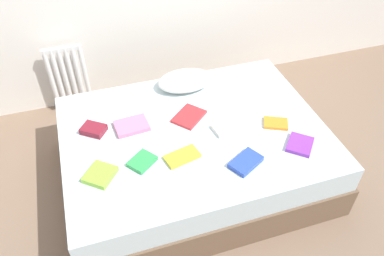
% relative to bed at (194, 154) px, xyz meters
% --- Properties ---
extents(ground_plane, '(8.00, 8.00, 0.00)m').
position_rel_bed_xyz_m(ground_plane, '(0.00, 0.00, -0.25)').
color(ground_plane, '#7F6651').
extents(bed, '(2.00, 1.50, 0.50)m').
position_rel_bed_xyz_m(bed, '(0.00, 0.00, 0.00)').
color(bed, brown).
rests_on(bed, ground).
extents(radiator, '(0.35, 0.04, 0.58)m').
position_rel_bed_xyz_m(radiator, '(-0.86, 1.20, 0.16)').
color(radiator, white).
rests_on(radiator, ground).
extents(pillow, '(0.47, 0.31, 0.13)m').
position_rel_bed_xyz_m(pillow, '(0.10, 0.55, 0.32)').
color(pillow, white).
rests_on(pillow, bed).
extents(textbook_yellow, '(0.26, 0.18, 0.03)m').
position_rel_bed_xyz_m(textbook_yellow, '(-0.17, -0.24, 0.27)').
color(textbook_yellow, yellow).
rests_on(textbook_yellow, bed).
extents(textbook_orange, '(0.22, 0.19, 0.02)m').
position_rel_bed_xyz_m(textbook_orange, '(0.62, -0.13, 0.26)').
color(textbook_orange, orange).
rests_on(textbook_orange, bed).
extents(textbook_lime, '(0.25, 0.26, 0.04)m').
position_rel_bed_xyz_m(textbook_lime, '(-0.73, -0.24, 0.27)').
color(textbook_lime, '#8CC638').
rests_on(textbook_lime, bed).
extents(textbook_purple, '(0.26, 0.26, 0.03)m').
position_rel_bed_xyz_m(textbook_purple, '(0.67, -0.39, 0.27)').
color(textbook_purple, purple).
rests_on(textbook_purple, bed).
extents(textbook_pink, '(0.26, 0.20, 0.03)m').
position_rel_bed_xyz_m(textbook_pink, '(-0.44, 0.18, 0.27)').
color(textbook_pink, pink).
rests_on(textbook_pink, bed).
extents(textbook_red, '(0.31, 0.30, 0.02)m').
position_rel_bed_xyz_m(textbook_red, '(0.01, 0.15, 0.26)').
color(textbook_red, red).
rests_on(textbook_red, bed).
extents(textbook_maroon, '(0.21, 0.20, 0.05)m').
position_rel_bed_xyz_m(textbook_maroon, '(-0.72, 0.21, 0.28)').
color(textbook_maroon, maroon).
rests_on(textbook_maroon, bed).
extents(textbook_blue, '(0.27, 0.23, 0.04)m').
position_rel_bed_xyz_m(textbook_blue, '(0.23, -0.43, 0.27)').
color(textbook_blue, '#2847B7').
rests_on(textbook_blue, bed).
extents(textbook_white, '(0.25, 0.17, 0.03)m').
position_rel_bed_xyz_m(textbook_white, '(0.25, -0.06, 0.27)').
color(textbook_white, white).
rests_on(textbook_white, bed).
extents(textbook_green, '(0.22, 0.22, 0.03)m').
position_rel_bed_xyz_m(textbook_green, '(-0.44, -0.21, 0.27)').
color(textbook_green, green).
rests_on(textbook_green, bed).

